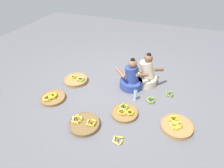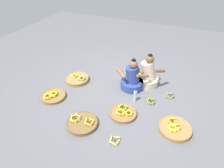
# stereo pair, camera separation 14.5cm
# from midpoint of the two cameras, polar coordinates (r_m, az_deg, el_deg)

# --- Properties ---
(ground_plane) EXTENTS (10.00, 10.00, 0.00)m
(ground_plane) POSITION_cam_midpoint_polar(r_m,az_deg,el_deg) (4.25, 2.05, -2.37)
(ground_plane) COLOR slate
(vendor_woman_front) EXTENTS (0.75, 0.53, 0.75)m
(vendor_woman_front) POSITION_cam_midpoint_polar(r_m,az_deg,el_deg) (4.27, 7.10, 1.49)
(vendor_woman_front) COLOR #334793
(vendor_woman_front) RESTS_ON ground
(vendor_woman_behind) EXTENTS (0.73, 0.52, 0.80)m
(vendor_woman_behind) POSITION_cam_midpoint_polar(r_m,az_deg,el_deg) (4.43, 11.68, 2.65)
(vendor_woman_behind) COLOR beige
(vendor_woman_behind) RESTS_ON ground
(banana_basket_near_bicycle) EXTENTS (0.57, 0.57, 0.16)m
(banana_basket_near_bicycle) POSITION_cam_midpoint_polar(r_m,az_deg,el_deg) (3.61, 19.63, -12.56)
(banana_basket_near_bicycle) COLOR #A87F47
(banana_basket_near_bicycle) RESTS_ON ground
(banana_basket_mid_right) EXTENTS (0.52, 0.52, 0.15)m
(banana_basket_mid_right) POSITION_cam_midpoint_polar(r_m,az_deg,el_deg) (4.24, -16.46, -3.49)
(banana_basket_mid_right) COLOR olive
(banana_basket_mid_right) RESTS_ON ground
(banana_basket_back_center) EXTENTS (0.56, 0.56, 0.16)m
(banana_basket_back_center) POSITION_cam_midpoint_polar(r_m,az_deg,el_deg) (4.63, -9.62, 1.49)
(banana_basket_back_center) COLOR #A87F47
(banana_basket_back_center) RESTS_ON ground
(banana_basket_front_left) EXTENTS (0.57, 0.57, 0.15)m
(banana_basket_front_left) POSITION_cam_midpoint_polar(r_m,az_deg,el_deg) (3.54, -7.81, -11.60)
(banana_basket_front_left) COLOR brown
(banana_basket_front_left) RESTS_ON ground
(banana_basket_back_left) EXTENTS (0.53, 0.53, 0.14)m
(banana_basket_back_left) POSITION_cam_midpoint_polar(r_m,az_deg,el_deg) (3.70, 4.54, -8.70)
(banana_basket_back_left) COLOR olive
(banana_basket_back_left) RESTS_ON ground
(loose_bananas_front_right) EXTENTS (0.18, 0.18, 0.08)m
(loose_bananas_front_right) POSITION_cam_midpoint_polar(r_m,az_deg,el_deg) (3.29, 2.12, -16.72)
(loose_bananas_front_right) COLOR yellow
(loose_bananas_front_right) RESTS_ON ground
(loose_bananas_back_right) EXTENTS (0.19, 0.18, 0.08)m
(loose_bananas_back_right) POSITION_cam_midpoint_polar(r_m,az_deg,el_deg) (4.31, 18.10, -3.43)
(loose_bananas_back_right) COLOR olive
(loose_bananas_back_right) RESTS_ON ground
(loose_bananas_near_vendor) EXTENTS (0.21, 0.23, 0.10)m
(loose_bananas_near_vendor) POSITION_cam_midpoint_polar(r_m,az_deg,el_deg) (4.05, 12.59, -5.13)
(loose_bananas_near_vendor) COLOR olive
(loose_bananas_near_vendor) RESTS_ON ground
(water_bottle) EXTENTS (0.07, 0.07, 0.27)m
(water_bottle) POSITION_cam_midpoint_polar(r_m,az_deg,el_deg) (3.97, 8.04, -3.60)
(water_bottle) COLOR silver
(water_bottle) RESTS_ON ground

